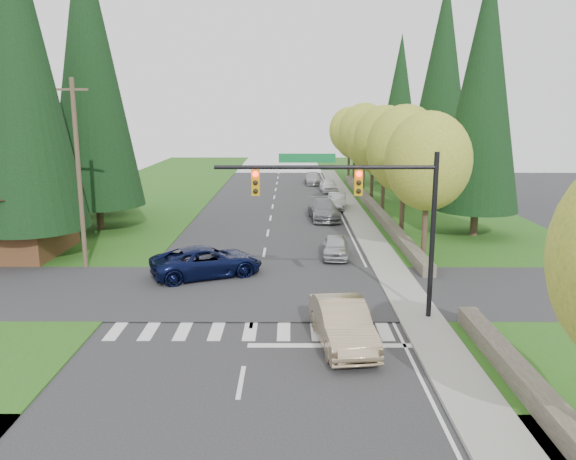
{
  "coord_description": "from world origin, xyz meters",
  "views": [
    {
      "loc": [
        1.53,
        -17.21,
        8.34
      ],
      "look_at": [
        1.45,
        8.81,
        2.8
      ],
      "focal_mm": 35.0,
      "sensor_mm": 36.0,
      "label": 1
    }
  ],
  "objects_px": {
    "parked_car_d": "(329,185)",
    "parked_car_e": "(313,179)",
    "sedan_champagne": "(342,323)",
    "suv_navy": "(207,262)",
    "parked_car_b": "(324,210)",
    "parked_car_a": "(336,246)",
    "parked_car_c": "(337,201)"
  },
  "relations": [
    {
      "from": "sedan_champagne",
      "to": "suv_navy",
      "type": "relative_size",
      "value": 0.87
    },
    {
      "from": "parked_car_c",
      "to": "parked_car_e",
      "type": "xyz_separation_m",
      "value": [
        -1.4,
        16.84,
        -0.07
      ]
    },
    {
      "from": "parked_car_c",
      "to": "parked_car_a",
      "type": "bearing_deg",
      "value": -88.07
    },
    {
      "from": "parked_car_d",
      "to": "parked_car_e",
      "type": "height_order",
      "value": "parked_car_d"
    },
    {
      "from": "parked_car_c",
      "to": "parked_car_e",
      "type": "relative_size",
      "value": 0.98
    },
    {
      "from": "parked_car_c",
      "to": "parked_car_e",
      "type": "distance_m",
      "value": 16.9
    },
    {
      "from": "parked_car_a",
      "to": "parked_car_b",
      "type": "height_order",
      "value": "parked_car_b"
    },
    {
      "from": "suv_navy",
      "to": "parked_car_d",
      "type": "distance_m",
      "value": 31.85
    },
    {
      "from": "parked_car_b",
      "to": "parked_car_c",
      "type": "height_order",
      "value": "parked_car_b"
    },
    {
      "from": "sedan_champagne",
      "to": "parked_car_e",
      "type": "bearing_deg",
      "value": 81.82
    },
    {
      "from": "parked_car_b",
      "to": "parked_car_c",
      "type": "xyz_separation_m",
      "value": [
        1.4,
        4.7,
        -0.08
      ]
    },
    {
      "from": "parked_car_d",
      "to": "suv_navy",
      "type": "bearing_deg",
      "value": -108.56
    },
    {
      "from": "sedan_champagne",
      "to": "suv_navy",
      "type": "bearing_deg",
      "value": 118.45
    },
    {
      "from": "parked_car_e",
      "to": "parked_car_a",
      "type": "bearing_deg",
      "value": -93.26
    },
    {
      "from": "parked_car_a",
      "to": "suv_navy",
      "type": "bearing_deg",
      "value": -146.32
    },
    {
      "from": "suv_navy",
      "to": "parked_car_b",
      "type": "bearing_deg",
      "value": -47.72
    },
    {
      "from": "suv_navy",
      "to": "parked_car_d",
      "type": "height_order",
      "value": "suv_navy"
    },
    {
      "from": "parked_car_c",
      "to": "parked_car_d",
      "type": "height_order",
      "value": "parked_car_c"
    },
    {
      "from": "parked_car_a",
      "to": "parked_car_b",
      "type": "distance_m",
      "value": 11.56
    },
    {
      "from": "parked_car_b",
      "to": "sedan_champagne",
      "type": "bearing_deg",
      "value": -95.52
    },
    {
      "from": "parked_car_b",
      "to": "parked_car_c",
      "type": "relative_size",
      "value": 1.27
    },
    {
      "from": "sedan_champagne",
      "to": "parked_car_a",
      "type": "bearing_deg",
      "value": 79.28
    },
    {
      "from": "sedan_champagne",
      "to": "parked_car_e",
      "type": "xyz_separation_m",
      "value": [
        0.76,
        45.6,
        -0.18
      ]
    },
    {
      "from": "suv_navy",
      "to": "parked_car_c",
      "type": "xyz_separation_m",
      "value": [
        8.31,
        20.19,
        -0.09
      ]
    },
    {
      "from": "parked_car_d",
      "to": "parked_car_c",
      "type": "bearing_deg",
      "value": -93.44
    },
    {
      "from": "suv_navy",
      "to": "parked_car_a",
      "type": "relative_size",
      "value": 1.52
    },
    {
      "from": "sedan_champagne",
      "to": "parked_car_c",
      "type": "bearing_deg",
      "value": 78.47
    },
    {
      "from": "sedan_champagne",
      "to": "parked_car_a",
      "type": "xyz_separation_m",
      "value": [
        0.76,
        12.49,
        -0.18
      ]
    },
    {
      "from": "suv_navy",
      "to": "parked_car_b",
      "type": "distance_m",
      "value": 16.96
    },
    {
      "from": "suv_navy",
      "to": "parked_car_e",
      "type": "height_order",
      "value": "suv_navy"
    },
    {
      "from": "sedan_champagne",
      "to": "parked_car_b",
      "type": "height_order",
      "value": "sedan_champagne"
    },
    {
      "from": "parked_car_b",
      "to": "parked_car_c",
      "type": "distance_m",
      "value": 4.91
    }
  ]
}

